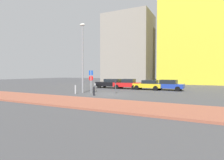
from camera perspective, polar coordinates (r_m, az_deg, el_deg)
name	(u,v)px	position (r m, az deg, el deg)	size (l,w,h in m)	color
ground_plane	(109,94)	(19.81, -0.85, -4.60)	(120.00, 120.00, 0.00)	#424244
sidewalk_brick	(74,101)	(14.73, -11.86, -6.69)	(40.00, 4.32, 0.14)	#93513D
parked_car_black	(111,83)	(28.24, -0.31, -1.04)	(4.57, 2.03, 1.45)	black
parked_car_red	(127,84)	(26.99, 4.89, -1.20)	(4.01, 2.10, 1.49)	red
parked_car_yellow	(148,85)	(25.98, 11.46, -1.45)	(3.95, 2.09, 1.36)	gold
parked_car_blue	(168,85)	(25.66, 17.50, -1.46)	(4.06, 2.18, 1.45)	#1E389E
parking_sign_post	(91,79)	(21.16, -6.69, 0.40)	(0.60, 0.10, 2.69)	gray
parking_meter	(116,85)	(20.49, 1.14, -1.65)	(0.18, 0.14, 1.51)	#4C4C51
street_lamp	(82,53)	(21.58, -9.37, 8.47)	(0.70, 0.36, 8.15)	gray
traffic_bollard_near	(94,91)	(18.79, -5.78, -3.54)	(0.17, 0.17, 0.93)	black
traffic_bollard_mid	(95,87)	(22.98, -5.42, -2.38)	(0.16, 0.16, 1.04)	#B7B7BC
traffic_bollard_far	(75,89)	(20.70, -11.55, -2.97)	(0.15, 0.15, 0.99)	#B7B7BC
building_colorful_midrise	(206,26)	(47.21, 27.70, 14.88)	(19.23, 12.68, 25.90)	gold
building_under_construction	(129,49)	(51.49, 5.34, 9.87)	(12.78, 10.03, 18.58)	gray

